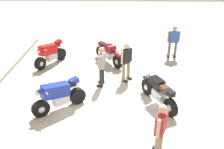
# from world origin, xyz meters

# --- Properties ---
(ground_plane) EXTENTS (40.00, 40.00, 0.00)m
(ground_plane) POSITION_xyz_m (0.00, 0.00, 0.00)
(ground_plane) COLOR #B7B2A8
(motorcycle_blue_sportbike) EXTENTS (1.32, 1.68, 1.14)m
(motorcycle_blue_sportbike) POSITION_xyz_m (-0.08, 1.54, 0.59)
(motorcycle_blue_sportbike) COLOR black
(motorcycle_blue_sportbike) RESTS_ON ground
(motorcycle_maroon_cruiser) EXTENTS (1.73, 1.36, 1.09)m
(motorcycle_maroon_cruiser) POSITION_xyz_m (3.84, -0.02, 0.52)
(motorcycle_maroon_cruiser) COLOR black
(motorcycle_maroon_cruiser) RESTS_ON ground
(motorcycle_red_sportbike) EXTENTS (1.78, 1.16, 1.14)m
(motorcycle_red_sportbike) POSITION_xyz_m (3.60, 2.78, 0.59)
(motorcycle_red_sportbike) COLOR black
(motorcycle_red_sportbike) RESTS_ON ground
(motorcycle_black_cruiser) EXTENTS (1.93, 1.04, 1.09)m
(motorcycle_black_cruiser) POSITION_xyz_m (0.30, -1.92, 0.52)
(motorcycle_black_cruiser) COLOR black
(motorcycle_black_cruiser) RESTS_ON ground
(person_in_red_shirt) EXTENTS (0.61, 0.46, 1.63)m
(person_in_red_shirt) POSITION_xyz_m (-2.08, -1.57, 0.92)
(person_in_red_shirt) COLOR gray
(person_in_red_shirt) RESTS_ON ground
(person_in_black_shirt) EXTENTS (0.56, 0.53, 1.67)m
(person_in_black_shirt) POSITION_xyz_m (2.10, -0.83, 0.95)
(person_in_black_shirt) COLOR gray
(person_in_black_shirt) RESTS_ON ground
(person_in_gray_shirt) EXTENTS (0.65, 0.36, 1.66)m
(person_in_gray_shirt) POSITION_xyz_m (1.65, 0.17, 0.95)
(person_in_gray_shirt) COLOR #262628
(person_in_gray_shirt) RESTS_ON ground
(person_in_blue_shirt) EXTENTS (0.32, 0.65, 1.66)m
(person_in_blue_shirt) POSITION_xyz_m (4.59, -3.28, 0.95)
(person_in_blue_shirt) COLOR #59595B
(person_in_blue_shirt) RESTS_ON ground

